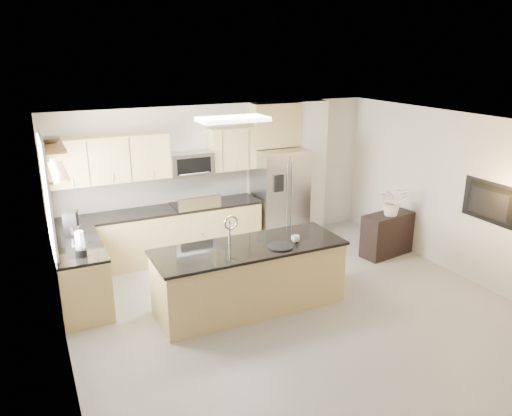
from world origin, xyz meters
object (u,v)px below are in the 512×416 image
refrigerator (279,196)px  flower_vase (393,194)px  island (249,276)px  television (489,204)px  range (195,229)px  coffee_maker (71,224)px  credenza (387,234)px  kettle (80,236)px  platter (280,246)px  cup (296,239)px  bowl (50,139)px  blender (80,245)px  microwave (191,164)px

refrigerator → flower_vase: size_ratio=2.32×
island → television: television is taller
range → flower_vase: 3.51m
refrigerator → television: 3.62m
television → coffee_maker: bearing=66.1°
credenza → kettle: 5.16m
coffee_maker → television: (5.61, -2.48, 0.26)m
range → coffee_maker: 2.27m
platter → coffee_maker: (-2.53, 1.75, 0.15)m
television → cup: bearing=73.6°
flower_vase → island: bearing=-168.5°
kettle → bowl: bowl is taller
kettle → television: 5.93m
island → blender: 2.32m
island → blender: size_ratio=7.66×
blender → platter: bearing=-18.8°
refrigerator → island: (-1.59, -2.12, -0.42)m
microwave → television: 4.79m
platter → credenza: bearing=18.8°
range → refrigerator: bearing=-1.6°
platter → flower_vase: size_ratio=0.46×
flower_vase → bowl: bearing=172.8°
microwave → kettle: 2.41m
range → island: 2.17m
platter → kettle: (-2.46, 1.36, 0.09)m
bowl → television: (5.76, -2.24, -1.03)m
range → credenza: range is taller
television → credenza: bearing=15.1°
platter → flower_vase: (2.63, 0.83, 0.21)m
bowl → television: 6.27m
range → platter: size_ratio=3.21×
refrigerator → platter: (-1.22, -2.34, 0.05)m
television → microwave: bearing=47.2°
television → range: bearing=48.4°
flower_vase → coffee_maker: bearing=169.9°
refrigerator → credenza: size_ratio=1.86×
range → credenza: 3.41m
refrigerator → blender: (-3.73, -1.48, 0.18)m
coffee_maker → flower_vase: flower_vase is taller
kettle → coffee_maker: (-0.07, 0.39, 0.06)m
television → platter: bearing=76.5°
range → microwave: (0.00, 0.12, 1.16)m
blender → coffee_maker: (-0.02, 0.89, 0.02)m
blender → kettle: size_ratio=1.40×
cup → television: television is taller
range → island: size_ratio=0.42×
credenza → microwave: bearing=143.2°
island → platter: 0.64m
microwave → platter: size_ratio=2.14×
platter → bowl: size_ratio=0.99×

